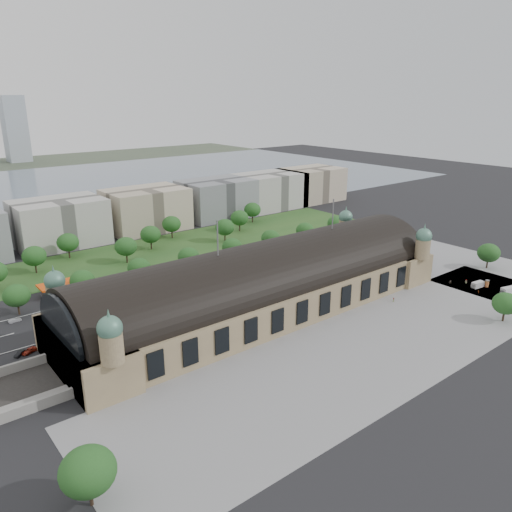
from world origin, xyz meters
TOP-DOWN VIEW (x-y plane):
  - ground at (0.00, 0.00)m, footprint 900.00×900.00m
  - station at (0.00, 0.00)m, footprint 150.00×48.40m
  - plaza_south at (10.00, -44.00)m, footprint 190.00×48.00m
  - plaza_east at (103.00, 0.00)m, footprint 56.00×100.00m
  - road_slab at (-20.00, 38.00)m, footprint 260.00×26.00m
  - grass_belt at (-15.00, 93.00)m, footprint 300.00×45.00m
  - petrol_station at (-53.91, 65.28)m, footprint 14.00×13.00m
  - lake at (0.00, 298.00)m, footprint 700.00×320.00m
  - far_tower_right at (45.00, 508.00)m, footprint 24.00×24.00m
  - office_3 at (-30.00, 133.00)m, footprint 45.00×32.00m
  - office_4 at (20.00, 133.00)m, footprint 45.00×32.00m
  - office_5 at (70.00, 133.00)m, footprint 45.00×32.00m
  - office_6 at (115.00, 133.00)m, footprint 45.00×32.00m
  - office_7 at (155.00, 133.00)m, footprint 45.00×32.00m
  - tree_row_2 at (-72.00, 53.00)m, footprint 9.60×9.60m
  - tree_row_3 at (-48.00, 53.00)m, footprint 9.60×9.60m
  - tree_row_4 at (-24.00, 53.00)m, footprint 9.60×9.60m
  - tree_row_5 at (0.00, 53.00)m, footprint 9.60×9.60m
  - tree_row_6 at (24.00, 53.00)m, footprint 9.60×9.60m
  - tree_row_7 at (48.00, 53.00)m, footprint 9.60×9.60m
  - tree_row_8 at (72.00, 53.00)m, footprint 9.60×9.60m
  - tree_row_9 at (96.00, 53.00)m, footprint 9.60×9.60m
  - tree_belt_4 at (-54.00, 95.00)m, footprint 10.40×10.40m
  - tree_belt_5 at (-35.00, 107.00)m, footprint 10.40×10.40m
  - tree_belt_6 at (-16.00, 83.00)m, footprint 10.40×10.40m
  - tree_belt_7 at (3.00, 95.00)m, footprint 10.40×10.40m
  - tree_belt_8 at (22.00, 107.00)m, footprint 10.40×10.40m
  - tree_belt_9 at (41.00, 83.00)m, footprint 10.40×10.40m
  - tree_belt_10 at (60.00, 95.00)m, footprint 10.40×10.40m
  - tree_belt_11 at (79.00, 107.00)m, footprint 10.40×10.40m
  - tree_plaza_ne at (110.00, -28.00)m, footprint 10.00×10.00m
  - tree_plaza_sw at (-85.00, -50.00)m, footprint 11.00×11.00m
  - tree_plaza_s at (60.00, -60.00)m, footprint 9.00×9.00m
  - traffic_car_1 at (-74.93, 47.13)m, footprint 4.37×1.84m
  - traffic_car_2 at (-47.33, 28.59)m, footprint 5.73×2.97m
  - traffic_car_3 at (-42.90, 40.38)m, footprint 5.35×2.49m
  - traffic_car_4 at (-1.76, 27.47)m, footprint 4.28×1.83m
  - traffic_car_5 at (31.65, 43.98)m, footprint 4.78×1.75m
  - traffic_car_6 at (61.50, 31.13)m, footprint 4.79×2.49m
  - parked_car_0 at (-80.00, 21.00)m, footprint 4.16×3.66m
  - parked_car_1 at (-77.30, 21.00)m, footprint 5.60×4.24m
  - parked_car_2 at (-57.78, 21.00)m, footprint 5.88×5.08m
  - parked_car_3 at (-44.25, 21.00)m, footprint 4.34×3.08m
  - parked_car_4 at (-49.73, 25.00)m, footprint 4.61×3.60m
  - parked_car_5 at (-27.99, 21.00)m, footprint 5.69×4.48m
  - parked_car_6 at (-35.44, 25.00)m, footprint 5.47×4.77m
  - bus_west at (-17.86, 28.36)m, footprint 12.50×3.06m
  - bus_mid at (6.10, 31.30)m, footprint 10.74×2.75m
  - bus_east at (8.32, 27.32)m, footprint 13.55×4.23m
  - van_east at (83.56, -37.76)m, footprint 6.03×3.10m
  - van_south at (86.46, -49.01)m, footprint 6.93×4.21m
  - advertising_column at (87.13, -39.98)m, footprint 1.64×1.64m
  - pedestrian_0 at (44.02, -25.27)m, footprint 0.87×0.54m
  - pedestrian_1 at (77.52, -41.53)m, footprint 0.56×0.70m
  - pedestrian_2 at (78.50, -28.50)m, footprint 1.04×1.05m
  - pedestrian_5 at (84.24, -32.42)m, footprint 0.72×1.02m

SIDE VIEW (x-z plane):
  - ground at x=0.00m, z-range 0.00..0.00m
  - plaza_south at x=10.00m, z-range -0.06..0.06m
  - plaza_east at x=103.00m, z-range -0.06..0.06m
  - road_slab at x=-20.00m, z-range -0.05..0.05m
  - grass_belt at x=-15.00m, z-range -0.05..0.05m
  - lake at x=0.00m, z-range -0.04..0.04m
  - traffic_car_6 at x=61.50m, z-range 0.00..1.29m
  - parked_car_0 at x=-80.00m, z-range 0.00..1.36m
  - parked_car_3 at x=-44.25m, z-range 0.00..1.37m
  - traffic_car_1 at x=-74.93m, z-range 0.00..1.40m
  - parked_car_1 at x=-77.30m, z-range 0.00..1.41m
  - parked_car_5 at x=-27.99m, z-range 0.00..1.44m
  - traffic_car_4 at x=-1.76m, z-range 0.00..1.44m
  - parked_car_4 at x=-49.73m, z-range 0.00..1.46m
  - traffic_car_3 at x=-42.90m, z-range 0.00..1.51m
  - parked_car_6 at x=-35.44m, z-range 0.00..1.51m
  - traffic_car_2 at x=-47.33m, z-range 0.00..1.54m
  - traffic_car_5 at x=31.65m, z-range 0.00..1.57m
  - parked_car_2 at x=-57.78m, z-range 0.00..1.62m
  - pedestrian_1 at x=77.52m, z-range 0.00..1.68m
  - pedestrian_0 at x=44.02m, z-range 0.00..1.70m
  - pedestrian_5 at x=84.24m, z-range 0.00..1.90m
  - pedestrian_2 at x=78.50m, z-range 0.00..1.93m
  - van_east at x=83.56m, z-range -0.06..2.44m
  - van_south at x=86.46m, z-range -0.06..2.74m
  - bus_mid at x=6.10m, z-range 0.00..2.98m
  - advertising_column at x=87.13m, z-range 0.06..3.18m
  - bus_west at x=-17.86m, z-range 0.00..3.47m
  - bus_east at x=8.32m, z-range 0.00..3.71m
  - petrol_station at x=-53.91m, z-range 0.42..5.47m
  - tree_plaza_s at x=60.00m, z-range 1.48..12.13m
  - tree_row_2 at x=-72.00m, z-range 1.67..13.19m
  - tree_row_3 at x=-48.00m, z-range 1.67..13.19m
  - tree_row_4 at x=-24.00m, z-range 1.67..13.19m
  - tree_row_5 at x=0.00m, z-range 1.67..13.19m
  - tree_row_6 at x=24.00m, z-range 1.67..13.19m
  - tree_row_7 at x=48.00m, z-range 1.67..13.19m
  - tree_row_8 at x=72.00m, z-range 1.67..13.19m
  - tree_row_9 at x=96.00m, z-range 1.67..13.19m
  - tree_plaza_ne at x=110.00m, z-range 1.58..13.27m
  - tree_belt_4 at x=-54.00m, z-range 1.81..14.29m
  - tree_belt_5 at x=-35.00m, z-range 1.81..14.29m
  - tree_belt_6 at x=-16.00m, z-range 1.81..14.29m
  - tree_belt_7 at x=3.00m, z-range 1.81..14.29m
  - tree_belt_8 at x=22.00m, z-range 1.81..14.29m
  - tree_belt_9 at x=41.00m, z-range 1.81..14.29m
  - tree_belt_10 at x=60.00m, z-range 1.81..14.29m
  - tree_belt_11 at x=79.00m, z-range 1.81..14.29m
  - tree_plaza_sw at x=-85.00m, z-range 1.68..14.42m
  - station at x=0.00m, z-range -11.87..32.43m
  - office_3 at x=-30.00m, z-range 0.00..24.00m
  - office_4 at x=20.00m, z-range 0.00..24.00m
  - office_5 at x=70.00m, z-range 0.00..24.00m
  - office_6 at x=115.00m, z-range 0.00..24.00m
  - office_7 at x=155.00m, z-range 0.00..24.00m
  - far_tower_right at x=45.00m, z-range 0.00..75.00m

